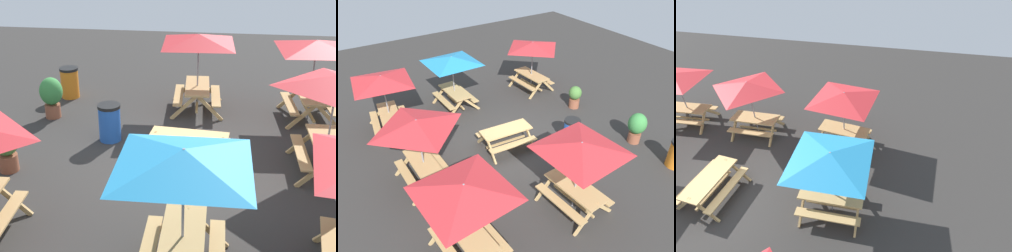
# 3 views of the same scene
# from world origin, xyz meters

# --- Properties ---
(ground_plane) EXTENTS (27.42, 27.42, 0.00)m
(ground_plane) POSITION_xyz_m (0.00, 0.00, 0.00)
(ground_plane) COLOR #33302D
(ground_plane) RESTS_ON ground
(picnic_table_0) EXTENTS (2.80, 2.80, 2.34)m
(picnic_table_0) POSITION_xyz_m (3.32, 3.23, 1.99)
(picnic_table_0) COLOR tan
(picnic_table_0) RESTS_ON ground
(picnic_table_1) EXTENTS (1.67, 1.91, 0.81)m
(picnic_table_1) POSITION_xyz_m (-0.08, 0.11, 0.56)
(picnic_table_1) COLOR tan
(picnic_table_1) RESTS_ON ground
(picnic_table_2) EXTENTS (2.82, 2.82, 2.34)m
(picnic_table_2) POSITION_xyz_m (-3.53, 0.05, 1.99)
(picnic_table_2) COLOR tan
(picnic_table_2) RESTS_ON ground
(picnic_table_3) EXTENTS (2.03, 2.03, 2.34)m
(picnic_table_3) POSITION_xyz_m (-0.20, 3.21, 1.99)
(picnic_table_3) COLOR tan
(picnic_table_3) RESTS_ON ground
(picnic_table_4) EXTENTS (2.10, 2.10, 2.34)m
(picnic_table_4) POSITION_xyz_m (3.15, -3.44, 1.99)
(picnic_table_4) COLOR tan
(picnic_table_4) RESTS_ON ground
(picnic_table_5) EXTENTS (2.83, 2.83, 2.34)m
(picnic_table_5) POSITION_xyz_m (3.60, 0.34, 1.99)
(picnic_table_5) COLOR tan
(picnic_table_5) RESTS_ON ground
(picnic_table_6) EXTENTS (2.82, 2.82, 2.34)m
(picnic_table_6) POSITION_xyz_m (-3.26, 3.27, 1.99)
(picnic_table_6) COLOR tan
(picnic_table_6) RESTS_ON ground
(trash_bin_blue) EXTENTS (0.59, 0.59, 0.98)m
(trash_bin_blue) POSITION_xyz_m (-1.16, -2.03, 0.49)
(trash_bin_blue) COLOR blue
(trash_bin_blue) RESTS_ON ground
(potted_plant_0) EXTENTS (0.65, 0.65, 1.20)m
(potted_plant_0) POSITION_xyz_m (-2.41, -4.03, 0.69)
(potted_plant_0) COLOR #935138
(potted_plant_0) RESTS_ON ground
(potted_plant_1) EXTENTS (0.54, 0.54, 0.99)m
(potted_plant_1) POSITION_xyz_m (0.71, -3.94, 0.54)
(potted_plant_1) COLOR #935138
(potted_plant_1) RESTS_ON ground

